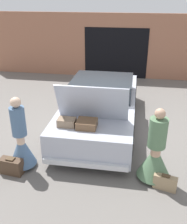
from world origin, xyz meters
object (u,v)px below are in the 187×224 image
Objects in this scene: person_left at (21,143)px; car at (101,106)px; suitcase_beside_left_person at (11,166)px; suitcase_beside_right_person at (165,183)px; person_right at (155,155)px.

car is at bearing 134.00° from person_left.
suitcase_beside_left_person is 1.08× the size of suitcase_beside_right_person.
person_left is at bearing 175.25° from suitcase_beside_right_person.
suitcase_beside_right_person is at bearing -57.22° from car.
car is 3.12m from suitcase_beside_right_person.
person_left is 3.16m from suitcase_beside_right_person.
person_left is at bearing -121.80° from car.
car reaches higher than person_right.
person_right is (1.45, -2.27, -0.04)m from car.
person_left is 3.50× the size of suitcase_beside_right_person.
person_left reaches higher than suitcase_beside_left_person.
person_left is (-1.45, -2.33, -0.00)m from car.
suitcase_beside_right_person is (3.27, 0.03, -0.02)m from suitcase_beside_left_person.
suitcase_beside_right_person is at bearing 71.05° from person_left.
suitcase_beside_left_person is (-1.60, -2.62, -0.43)m from car.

